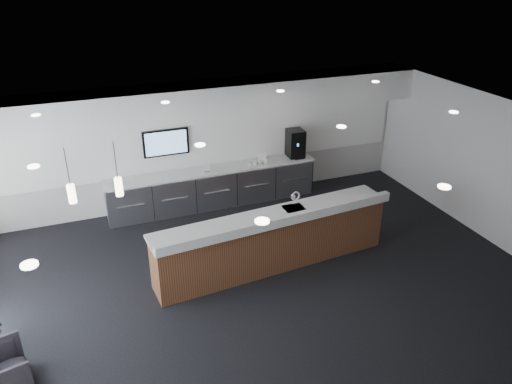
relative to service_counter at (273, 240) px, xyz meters
name	(u,v)px	position (x,y,z in m)	size (l,w,h in m)	color
ground	(272,290)	(-0.33, -0.73, -0.58)	(10.00, 10.00, 0.00)	black
ceiling	(274,133)	(-0.33, -0.73, 2.42)	(10.00, 8.00, 0.02)	black
back_wall	(207,142)	(-0.33, 3.27, 0.92)	(10.00, 0.02, 3.00)	silver
right_wall	(501,175)	(4.67, -0.73, 0.92)	(0.02, 8.00, 3.00)	silver
soffit_bulkhead	(211,99)	(-0.33, 2.82, 2.07)	(10.00, 0.90, 0.70)	white
alcove_panel	(208,138)	(-0.33, 3.24, 1.02)	(9.80, 0.06, 1.40)	white
back_credenza	(213,187)	(-0.33, 2.91, -0.10)	(5.06, 0.66, 0.95)	gray
wall_tv	(166,143)	(-1.33, 3.18, 1.07)	(1.05, 0.08, 0.62)	black
pendant_left	(117,180)	(-2.73, 0.07, 1.67)	(0.12, 0.12, 0.30)	#FFEBC6
pendant_right	(71,187)	(-3.43, 0.07, 1.67)	(0.12, 0.12, 0.30)	#FFEBC6
ceiling_can_lights	(274,135)	(-0.33, -0.73, 2.39)	(7.00, 5.00, 0.02)	white
service_counter	(273,240)	(0.00, 0.00, 0.00)	(4.80, 1.19, 1.49)	#492618
coffee_machine	(295,143)	(1.83, 2.97, 0.71)	(0.42, 0.53, 0.69)	black
info_sign_left	(207,167)	(-0.50, 2.81, 0.48)	(0.16, 0.02, 0.21)	white
info_sign_right	(262,158)	(0.89, 2.82, 0.50)	(0.20, 0.02, 0.26)	white
cup_0	(266,161)	(0.97, 2.80, 0.42)	(0.11, 0.11, 0.10)	white
cup_1	(260,162)	(0.83, 2.80, 0.42)	(0.11, 0.11, 0.10)	white
cup_2	(255,163)	(0.69, 2.80, 0.42)	(0.11, 0.11, 0.10)	white
cup_3	(250,164)	(0.55, 2.80, 0.42)	(0.11, 0.11, 0.10)	white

